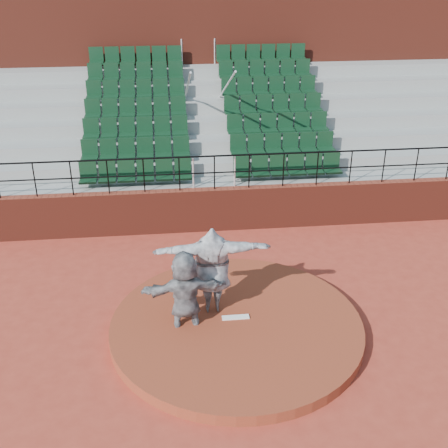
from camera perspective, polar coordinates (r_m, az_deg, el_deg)
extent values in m
plane|color=#A23524|center=(12.57, 1.26, -10.83)|extent=(90.00, 90.00, 0.00)
cylinder|color=maroon|center=(12.49, 1.27, -10.37)|extent=(5.50, 5.50, 0.25)
cube|color=white|center=(12.53, 1.18, -9.45)|extent=(0.60, 0.15, 0.03)
cube|color=maroon|center=(16.51, -0.94, 1.52)|extent=(24.00, 0.30, 1.30)
cylinder|color=black|center=(15.88, -0.99, 6.92)|extent=(24.00, 0.05, 0.05)
cylinder|color=black|center=(16.06, -0.97, 5.24)|extent=(24.00, 0.04, 0.04)
cylinder|color=black|center=(16.41, -18.68, 4.28)|extent=(0.04, 0.04, 1.00)
cylinder|color=black|center=(16.22, -15.23, 4.50)|extent=(0.04, 0.04, 1.00)
cylinder|color=black|center=(16.08, -11.71, 4.71)|extent=(0.04, 0.04, 1.00)
cylinder|color=black|center=(16.01, -8.14, 4.90)|extent=(0.04, 0.04, 1.00)
cylinder|color=black|center=(16.00, -4.55, 5.08)|extent=(0.04, 0.04, 1.00)
cylinder|color=black|center=(16.06, -0.97, 5.24)|extent=(0.04, 0.04, 1.00)
cylinder|color=black|center=(16.17, 2.57, 5.37)|extent=(0.04, 0.04, 1.00)
cylinder|color=black|center=(16.35, 6.05, 5.49)|extent=(0.04, 0.04, 1.00)
cylinder|color=black|center=(16.58, 9.45, 5.58)|extent=(0.04, 0.04, 1.00)
cylinder|color=black|center=(16.87, 12.75, 5.65)|extent=(0.04, 0.04, 1.00)
cylinder|color=black|center=(17.22, 15.92, 5.69)|extent=(0.04, 0.04, 1.00)
cylinder|color=black|center=(17.61, 18.96, 5.73)|extent=(0.04, 0.04, 1.00)
cube|color=gray|center=(17.03, -1.13, 2.33)|extent=(24.00, 0.85, 1.30)
cube|color=#10321B|center=(16.62, -8.94, 5.15)|extent=(3.30, 0.48, 0.72)
cube|color=#10321B|center=(16.98, 6.46, 5.78)|extent=(3.30, 0.48, 0.72)
cube|color=gray|center=(17.73, -1.38, 4.03)|extent=(24.00, 0.85, 1.70)
cube|color=#10321B|center=(17.28, -8.94, 7.40)|extent=(3.30, 0.48, 0.72)
cube|color=#10321B|center=(17.63, 5.95, 7.97)|extent=(3.30, 0.48, 0.72)
cube|color=gray|center=(18.44, -1.62, 5.61)|extent=(24.00, 0.85, 2.10)
cube|color=#10321B|center=(17.97, -8.95, 9.48)|extent=(3.30, 0.48, 0.72)
cube|color=#10321B|center=(18.31, 5.46, 10.00)|extent=(3.30, 0.48, 0.72)
cube|color=gray|center=(19.17, -1.84, 7.07)|extent=(24.00, 0.85, 2.50)
cube|color=#10321B|center=(18.68, -8.95, 11.41)|extent=(3.30, 0.48, 0.72)
cube|color=#10321B|center=(19.00, 5.01, 11.88)|extent=(3.30, 0.48, 0.72)
cube|color=gray|center=(19.91, -2.05, 8.42)|extent=(24.00, 0.85, 2.90)
cube|color=#10321B|center=(19.41, -8.96, 13.20)|extent=(3.30, 0.48, 0.72)
cube|color=#10321B|center=(19.72, 4.58, 13.63)|extent=(3.30, 0.48, 0.72)
cube|color=gray|center=(20.66, -2.24, 9.67)|extent=(24.00, 0.85, 3.30)
cube|color=#10321B|center=(20.15, -8.96, 14.85)|extent=(3.30, 0.48, 0.72)
cube|color=#10321B|center=(20.45, 4.18, 15.26)|extent=(3.30, 0.48, 0.72)
cube|color=gray|center=(21.42, -2.42, 10.84)|extent=(24.00, 0.85, 3.70)
cube|color=#10321B|center=(20.91, -8.96, 16.38)|extent=(3.30, 0.48, 0.72)
cube|color=#10321B|center=(21.20, 3.80, 16.77)|extent=(3.30, 0.48, 0.72)
cylinder|color=silver|center=(18.53, -3.84, 13.27)|extent=(0.06, 5.97, 2.46)
cylinder|color=silver|center=(18.62, -0.05, 13.39)|extent=(0.06, 5.97, 2.46)
cube|color=maroon|center=(22.91, -2.86, 16.22)|extent=(24.00, 3.00, 7.10)
imported|color=black|center=(12.27, -1.23, -4.65)|extent=(2.53, 0.71, 2.05)
imported|color=black|center=(11.98, -3.97, -7.14)|extent=(1.89, 0.75, 1.99)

